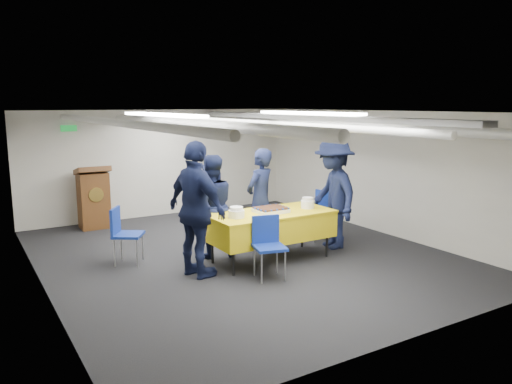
# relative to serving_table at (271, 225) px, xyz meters

# --- Properties ---
(ground) EXTENTS (7.00, 7.00, 0.00)m
(ground) POSITION_rel_serving_table_xyz_m (-0.25, 0.50, -0.56)
(ground) COLOR black
(ground) RESTS_ON ground
(room_shell) EXTENTS (6.00, 7.00, 2.30)m
(room_shell) POSITION_rel_serving_table_xyz_m (-0.16, 0.90, 1.25)
(room_shell) COLOR beige
(room_shell) RESTS_ON ground
(serving_table) EXTENTS (1.95, 0.91, 0.77)m
(serving_table) POSITION_rel_serving_table_xyz_m (0.00, 0.00, 0.00)
(serving_table) COLOR black
(serving_table) RESTS_ON ground
(sheet_cake) EXTENTS (0.49, 0.38, 0.09)m
(sheet_cake) POSITION_rel_serving_table_xyz_m (-0.01, -0.02, 0.25)
(sheet_cake) COLOR white
(sheet_cake) RESTS_ON serving_table
(plate_stack_left) EXTENTS (0.24, 0.24, 0.16)m
(plate_stack_left) POSITION_rel_serving_table_xyz_m (-0.64, -0.05, 0.29)
(plate_stack_left) COLOR white
(plate_stack_left) RESTS_ON serving_table
(plate_stack_right) EXTENTS (0.22, 0.22, 0.17)m
(plate_stack_right) POSITION_rel_serving_table_xyz_m (0.67, -0.05, 0.29)
(plate_stack_right) COLOR white
(plate_stack_right) RESTS_ON serving_table
(podium) EXTENTS (0.62, 0.53, 1.25)m
(podium) POSITION_rel_serving_table_xyz_m (-1.85, 3.54, 0.05)
(podium) COLOR brown
(podium) RESTS_ON ground
(chair_near) EXTENTS (0.51, 0.51, 0.87)m
(chair_near) POSITION_rel_serving_table_xyz_m (-0.45, -0.62, -0.03)
(chair_near) COLOR gray
(chair_near) RESTS_ON ground
(chair_right) EXTENTS (0.45, 0.45, 0.87)m
(chair_right) POSITION_rel_serving_table_xyz_m (1.45, 0.64, -0.03)
(chair_right) COLOR gray
(chair_right) RESTS_ON ground
(chair_left) EXTENTS (0.58, 0.58, 0.87)m
(chair_left) POSITION_rel_serving_table_xyz_m (-2.02, 1.04, -0.03)
(chair_left) COLOR gray
(chair_left) RESTS_ON ground
(sailor_a) EXTENTS (0.73, 0.63, 1.70)m
(sailor_a) POSITION_rel_serving_table_xyz_m (0.20, 0.64, 0.29)
(sailor_a) COLOR black
(sailor_a) RESTS_ON ground
(sailor_b) EXTENTS (0.92, 0.79, 1.64)m
(sailor_b) POSITION_rel_serving_table_xyz_m (-0.70, 0.68, 0.26)
(sailor_b) COLOR black
(sailor_b) RESTS_ON ground
(sailor_c) EXTENTS (0.73, 1.21, 1.93)m
(sailor_c) POSITION_rel_serving_table_xyz_m (-1.29, -0.09, 0.41)
(sailor_c) COLOR black
(sailor_c) RESTS_ON ground
(sailor_d) EXTENTS (0.93, 1.32, 1.86)m
(sailor_d) POSITION_rel_serving_table_xyz_m (1.29, 0.06, 0.37)
(sailor_d) COLOR black
(sailor_d) RESTS_ON ground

